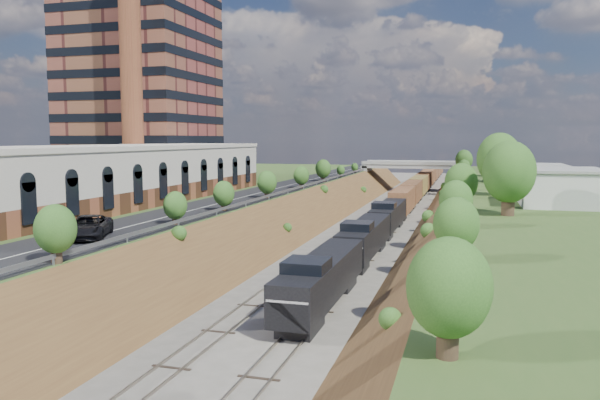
{
  "coord_description": "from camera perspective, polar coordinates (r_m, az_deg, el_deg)",
  "views": [
    {
      "loc": [
        13.11,
        -22.43,
        12.78
      ],
      "look_at": [
        -4.86,
        39.56,
        6.0
      ],
      "focal_mm": 35.0,
      "sensor_mm": 36.0,
      "label": 1
    }
  ],
  "objects": [
    {
      "name": "freight_train",
      "position": [
        129.44,
        11.46,
        1.36
      ],
      "size": [
        2.98,
        184.01,
        4.55
      ],
      "color": "black",
      "rests_on": "ground"
    },
    {
      "name": "embankment_right",
      "position": [
        83.44,
        14.55,
        -3.01
      ],
      "size": [
        10.0,
        180.0,
        10.0
      ],
      "primitive_type": "cube",
      "rotation": [
        0.0,
        0.79,
        0.0
      ],
      "color": "brown",
      "rests_on": "ground"
    },
    {
      "name": "embankment_left",
      "position": [
        86.83,
        -0.13,
        -2.47
      ],
      "size": [
        10.0,
        180.0,
        10.0
      ],
      "primitive_type": "cube",
      "rotation": [
        0.0,
        0.79,
        0.0
      ],
      "color": "brown",
      "rests_on": "ground"
    },
    {
      "name": "tree_left_crest",
      "position": [
        49.54,
        -14.15,
        -0.84
      ],
      "size": [
        2.45,
        2.45,
        3.55
      ],
      "color": "#473323",
      "rests_on": "platform_left"
    },
    {
      "name": "overpass",
      "position": [
        145.24,
        10.98,
        2.79
      ],
      "size": [
        24.5,
        8.3,
        7.4
      ],
      "color": "gray",
      "rests_on": "ground"
    },
    {
      "name": "road",
      "position": [
        87.6,
        -2.96,
        0.93
      ],
      "size": [
        8.0,
        180.0,
        0.1
      ],
      "primitive_type": "cube",
      "color": "black",
      "rests_on": "platform_left"
    },
    {
      "name": "smokestack",
      "position": [
        93.34,
        -16.19,
        13.29
      ],
      "size": [
        3.2,
        3.2,
        40.0
      ],
      "primitive_type": "cylinder",
      "color": "brown",
      "rests_on": "platform_left"
    },
    {
      "name": "suv",
      "position": [
        48.37,
        -19.94,
        -2.47
      ],
      "size": [
        5.16,
        6.86,
        1.73
      ],
      "primitive_type": "imported",
      "rotation": [
        0.0,
        0.0,
        0.42
      ],
      "color": "black",
      "rests_on": "road"
    },
    {
      "name": "guardrail",
      "position": [
        86.11,
        -0.43,
        1.18
      ],
      "size": [
        0.1,
        171.0,
        0.7
      ],
      "color": "#99999E",
      "rests_on": "platform_left"
    },
    {
      "name": "rail_right_track",
      "position": [
        84.06,
        8.81,
        -2.76
      ],
      "size": [
        1.58,
        180.0,
        0.18
      ],
      "primitive_type": "cube",
      "color": "gray",
      "rests_on": "ground"
    },
    {
      "name": "white_building_near",
      "position": [
        75.38,
        24.04,
        1.08
      ],
      "size": [
        9.0,
        12.0,
        4.0
      ],
      "primitive_type": "cube",
      "color": "silver",
      "rests_on": "platform_right"
    },
    {
      "name": "highrise_tower",
      "position": [
        112.17,
        -15.37,
        16.11
      ],
      "size": [
        22.0,
        22.0,
        53.9
      ],
      "color": "brown",
      "rests_on": "platform_left"
    },
    {
      "name": "white_building_far",
      "position": [
        97.12,
        21.99,
        2.03
      ],
      "size": [
        8.0,
        10.0,
        3.6
      ],
      "primitive_type": "cube",
      "color": "silver",
      "rests_on": "platform_right"
    },
    {
      "name": "tree_right_large",
      "position": [
        62.64,
        19.72,
        2.54
      ],
      "size": [
        5.25,
        5.25,
        7.61
      ],
      "color": "#473323",
      "rests_on": "platform_right"
    },
    {
      "name": "platform_left",
      "position": [
        95.01,
        -12.98,
        -0.37
      ],
      "size": [
        44.0,
        180.0,
        5.0
      ],
      "primitive_type": "cube",
      "color": "#3C5925",
      "rests_on": "ground"
    },
    {
      "name": "rail_left_track",
      "position": [
        84.87,
        5.32,
        -2.63
      ],
      "size": [
        1.58,
        180.0,
        0.18
      ],
      "primitive_type": "cube",
      "color": "gray",
      "rests_on": "ground"
    },
    {
      "name": "commercial_building",
      "position": [
        73.21,
        -18.04,
        2.36
      ],
      "size": [
        14.3,
        62.3,
        7.0
      ],
      "color": "brown",
      "rests_on": "platform_left"
    }
  ]
}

